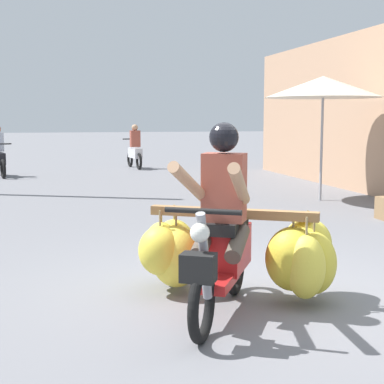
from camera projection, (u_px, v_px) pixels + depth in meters
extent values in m
plane|color=slate|center=(270.00, 293.00, 5.39)|extent=(120.00, 120.00, 0.00)
torus|color=black|center=(202.00, 305.00, 4.18)|extent=(0.35, 0.53, 0.56)
torus|color=black|center=(236.00, 265.00, 5.32)|extent=(0.35, 0.53, 0.56)
cube|color=red|center=(218.00, 281.00, 4.65)|extent=(0.48, 0.61, 0.08)
cube|color=red|center=(229.00, 248.00, 5.01)|extent=(0.56, 0.69, 0.36)
cube|color=black|center=(227.00, 225.00, 4.90)|extent=(0.52, 0.65, 0.10)
cylinder|color=gray|center=(204.00, 257.00, 4.19)|extent=(0.20, 0.28, 0.69)
cylinder|color=black|center=(203.00, 211.00, 4.11)|extent=(0.51, 0.31, 0.04)
sphere|color=silver|center=(200.00, 233.00, 4.05)|extent=(0.14, 0.14, 0.14)
cube|color=black|center=(198.00, 268.00, 4.04)|extent=(0.29, 0.26, 0.20)
cube|color=red|center=(202.00, 264.00, 4.14)|extent=(0.22, 0.29, 0.04)
cube|color=olive|center=(233.00, 213.00, 5.11)|extent=(1.35, 0.83, 0.08)
cube|color=olive|center=(237.00, 213.00, 5.29)|extent=(1.21, 0.73, 0.06)
ellipsoid|color=yellow|center=(174.00, 250.00, 5.61)|extent=(0.52, 0.49, 0.61)
cylinder|color=#998459|center=(174.00, 214.00, 5.56)|extent=(0.02, 0.02, 0.17)
ellipsoid|color=yellow|center=(160.00, 251.00, 5.26)|extent=(0.50, 0.48, 0.45)
cylinder|color=#998459|center=(160.00, 220.00, 5.22)|extent=(0.02, 0.02, 0.17)
ellipsoid|color=gold|center=(293.00, 259.00, 5.04)|extent=(0.62, 0.60, 0.56)
cylinder|color=#998459|center=(293.00, 222.00, 5.00)|extent=(0.02, 0.02, 0.14)
ellipsoid|color=yellow|center=(176.00, 256.00, 5.33)|extent=(0.63, 0.61, 0.57)
cylinder|color=#998459|center=(176.00, 219.00, 5.29)|extent=(0.02, 0.02, 0.18)
ellipsoid|color=yellow|center=(161.00, 248.00, 5.45)|extent=(0.46, 0.45, 0.50)
cylinder|color=#998459|center=(161.00, 216.00, 5.41)|extent=(0.02, 0.02, 0.17)
ellipsoid|color=yellow|center=(306.00, 267.00, 4.92)|extent=(0.45, 0.45, 0.55)
cylinder|color=#998459|center=(307.00, 228.00, 4.87)|extent=(0.02, 0.02, 0.18)
ellipsoid|color=yellow|center=(313.00, 263.00, 5.07)|extent=(0.53, 0.51, 0.56)
cylinder|color=#998459|center=(314.00, 225.00, 5.03)|extent=(0.02, 0.02, 0.19)
ellipsoid|color=yellow|center=(307.00, 243.00, 5.25)|extent=(0.52, 0.49, 0.46)
cylinder|color=#998459|center=(308.00, 216.00, 5.22)|extent=(0.02, 0.02, 0.10)
cube|color=#994738|center=(224.00, 187.00, 4.75)|extent=(0.40, 0.36, 0.56)
sphere|color=black|center=(224.00, 137.00, 4.67)|extent=(0.24, 0.24, 0.24)
cylinder|color=tan|center=(240.00, 185.00, 4.36)|extent=(0.39, 0.69, 0.39)
cylinder|color=tan|center=(190.00, 183.00, 4.47)|extent=(0.47, 0.65, 0.39)
cylinder|color=#4C4238|center=(238.00, 243.00, 4.65)|extent=(0.33, 0.45, 0.27)
cylinder|color=#4C4238|center=(204.00, 241.00, 4.72)|extent=(0.33, 0.45, 0.27)
torus|color=black|center=(130.00, 159.00, 19.10)|extent=(0.14, 0.53, 0.52)
torus|color=black|center=(139.00, 161.00, 18.08)|extent=(0.14, 0.53, 0.52)
cube|color=silver|center=(135.00, 153.00, 18.46)|extent=(0.35, 0.92, 0.32)
cylinder|color=black|center=(130.00, 139.00, 18.97)|extent=(0.50, 0.10, 0.04)
cube|color=#994738|center=(135.00, 139.00, 18.39)|extent=(0.32, 0.23, 0.52)
sphere|color=tan|center=(135.00, 128.00, 18.36)|extent=(0.20, 0.20, 0.20)
torus|color=black|center=(3.00, 169.00, 15.45)|extent=(0.20, 0.52, 0.52)
cylinder|color=black|center=(2.00, 144.00, 15.41)|extent=(0.49, 0.16, 0.04)
cylinder|color=#99999E|center=(322.00, 147.00, 11.28)|extent=(0.05, 0.05, 2.10)
cone|color=beige|center=(323.00, 87.00, 11.14)|extent=(2.25, 2.25, 0.41)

